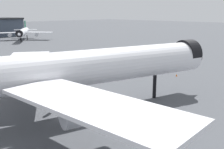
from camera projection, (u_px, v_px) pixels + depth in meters
name	position (u px, v px, depth m)	size (l,w,h in m)	color
ground	(67.00, 117.00, 50.42)	(900.00, 900.00, 0.00)	#4C4F54
airliner_near_gate	(72.00, 70.00, 50.09)	(68.50, 61.23, 19.83)	white
airliner_far_taxiway	(23.00, 32.00, 181.93)	(34.88, 39.04, 12.73)	silver
traffic_cone_near_nose	(177.00, 75.00, 82.17)	(0.54, 0.54, 0.68)	#F2600C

